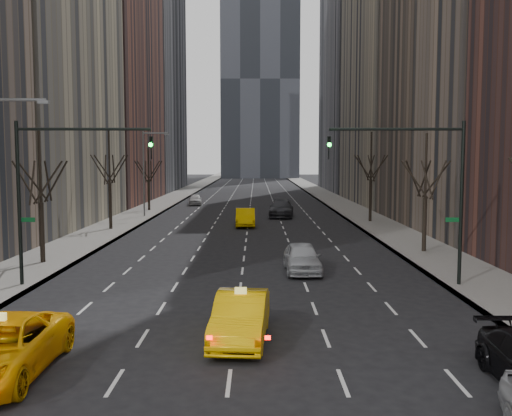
{
  "coord_description": "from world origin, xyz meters",
  "views": [
    {
      "loc": [
        0.77,
        -15.7,
        6.39
      ],
      "look_at": [
        0.77,
        16.81,
        3.5
      ],
      "focal_mm": 40.0,
      "sensor_mm": 36.0,
      "label": 1
    }
  ],
  "objects": [
    {
      "name": "far_suv_grey",
      "position": [
        3.51,
        45.42,
        0.89
      ],
      "size": [
        3.02,
        6.35,
        1.79
      ],
      "primitive_type": "imported",
      "rotation": [
        0.0,
        0.0,
        -0.09
      ],
      "color": "#2C2C31",
      "rests_on": "ground"
    },
    {
      "name": "sidewalk_right",
      "position": [
        12.25,
        70.0,
        0.07
      ],
      "size": [
        4.5,
        320.0,
        0.15
      ],
      "primitive_type": "cube",
      "color": "slate",
      "rests_on": "ground"
    },
    {
      "name": "tree_lw_d",
      "position": [
        -12.0,
        52.0,
        3.56
      ],
      "size": [
        3.36,
        3.5,
        7.36
      ],
      "color": "black",
      "rests_on": "ground"
    },
    {
      "name": "bld_right_deep",
      "position": [
        21.5,
        95.0,
        29.0
      ],
      "size": [
        14.0,
        30.0,
        58.0
      ],
      "primitive_type": "cube",
      "color": "slate",
      "rests_on": "ground"
    },
    {
      "name": "sidewalk_left",
      "position": [
        -12.25,
        70.0,
        0.07
      ],
      "size": [
        4.5,
        320.0,
        0.15
      ],
      "primitive_type": "cube",
      "color": "slate",
      "rests_on": "ground"
    },
    {
      "name": "bld_left_deep",
      "position": [
        -21.5,
        96.0,
        30.0
      ],
      "size": [
        14.0,
        30.0,
        60.0
      ],
      "primitive_type": "cube",
      "color": "slate",
      "rests_on": "ground"
    },
    {
      "name": "traffic_mast_left",
      "position": [
        -9.11,
        12.0,
        5.49
      ],
      "size": [
        6.69,
        0.39,
        8.0
      ],
      "color": "black",
      "rests_on": "ground"
    },
    {
      "name": "tree_lw_c",
      "position": [
        -12.0,
        34.0,
        4.04
      ],
      "size": [
        3.36,
        3.5,
        8.74
      ],
      "color": "black",
      "rests_on": "ground"
    },
    {
      "name": "taxi_sedan",
      "position": [
        0.24,
        3.75,
        0.83
      ],
      "size": [
        2.13,
        5.18,
        1.67
      ],
      "primitive_type": "imported",
      "rotation": [
        0.0,
        0.0,
        -0.07
      ],
      "color": "#FCBC05",
      "rests_on": "ground"
    },
    {
      "name": "tree_rw_c",
      "position": [
        12.0,
        40.0,
        4.04
      ],
      "size": [
        3.36,
        3.5,
        8.74
      ],
      "color": "black",
      "rests_on": "ground"
    },
    {
      "name": "silver_sedan_ahead",
      "position": [
        3.35,
        15.72,
        0.82
      ],
      "size": [
        2.0,
        4.83,
        1.64
      ],
      "primitive_type": "imported",
      "rotation": [
        0.0,
        0.0,
        0.01
      ],
      "color": "#AAADB2",
      "rests_on": "ground"
    },
    {
      "name": "taxi_suv",
      "position": [
        -6.71,
        0.49,
        0.83
      ],
      "size": [
        2.76,
        5.99,
        1.67
      ],
      "primitive_type": "imported",
      "rotation": [
        0.0,
        0.0,
        -0.0
      ],
      "color": "#FEB305",
      "rests_on": "ground"
    },
    {
      "name": "far_car_white",
      "position": [
        -7.44,
        60.94,
        0.73
      ],
      "size": [
        2.15,
        4.44,
        1.46
      ],
      "primitive_type": "imported",
      "rotation": [
        0.0,
        0.0,
        0.1
      ],
      "color": "silver",
      "rests_on": "ground"
    },
    {
      "name": "tree_lw_b",
      "position": [
        -12.0,
        18.0,
        3.72
      ],
      "size": [
        3.36,
        3.5,
        7.82
      ],
      "color": "black",
      "rests_on": "ground"
    },
    {
      "name": "far_taxi",
      "position": [
        -0.22,
        37.02,
        0.83
      ],
      "size": [
        1.85,
        5.07,
        1.66
      ],
      "primitive_type": "imported",
      "rotation": [
        0.0,
        0.0,
        0.02
      ],
      "color": "#FFC405",
      "rests_on": "ground"
    },
    {
      "name": "tree_rw_b",
      "position": [
        12.0,
        22.0,
        3.72
      ],
      "size": [
        3.36,
        3.5,
        7.82
      ],
      "color": "black",
      "rests_on": "ground"
    },
    {
      "name": "streetlight_far",
      "position": [
        -10.84,
        45.0,
        5.62
      ],
      "size": [
        2.83,
        0.22,
        9.0
      ],
      "color": "slate",
      "rests_on": "ground"
    },
    {
      "name": "traffic_mast_right",
      "position": [
        9.11,
        12.0,
        5.49
      ],
      "size": [
        6.69,
        0.39,
        8.0
      ],
      "color": "black",
      "rests_on": "ground"
    },
    {
      "name": "bld_left_far",
      "position": [
        -21.5,
        66.0,
        22.0
      ],
      "size": [
        14.0,
        28.0,
        44.0
      ],
      "primitive_type": "cube",
      "color": "brown",
      "rests_on": "ground"
    },
    {
      "name": "ground",
      "position": [
        0.0,
        0.0,
        0.0
      ],
      "size": [
        400.0,
        400.0,
        0.0
      ],
      "primitive_type": "plane",
      "color": "black",
      "rests_on": "ground"
    },
    {
      "name": "bld_right_far",
      "position": [
        21.5,
        64.0,
        25.0
      ],
      "size": [
        14.0,
        28.0,
        50.0
      ],
      "primitive_type": "cube",
      "color": "tan",
      "rests_on": "ground"
    }
  ]
}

